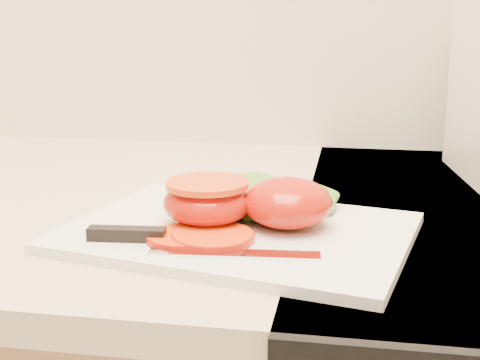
# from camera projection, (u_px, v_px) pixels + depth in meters

# --- Properties ---
(cutting_board) EXTENTS (0.36, 0.29, 0.01)m
(cutting_board) POSITION_uv_depth(u_px,v_px,m) (238.00, 232.00, 0.65)
(cutting_board) COLOR silver
(cutting_board) RESTS_ON counter
(tomato_half_dome) EXTENTS (0.09, 0.09, 0.05)m
(tomato_half_dome) POSITION_uv_depth(u_px,v_px,m) (288.00, 203.00, 0.64)
(tomato_half_dome) COLOR #B31403
(tomato_half_dome) RESTS_ON cutting_board
(tomato_half_cut) EXTENTS (0.09, 0.09, 0.04)m
(tomato_half_cut) POSITION_uv_depth(u_px,v_px,m) (207.00, 201.00, 0.65)
(tomato_half_cut) COLOR #B31403
(tomato_half_cut) RESTS_ON cutting_board
(tomato_slice_0) EXTENTS (0.07, 0.07, 0.01)m
(tomato_slice_0) POSITION_uv_depth(u_px,v_px,m) (213.00, 237.00, 0.61)
(tomato_slice_0) COLOR #E54B18
(tomato_slice_0) RESTS_ON cutting_board
(tomato_slice_1) EXTENTS (0.07, 0.07, 0.01)m
(tomato_slice_1) POSITION_uv_depth(u_px,v_px,m) (182.00, 237.00, 0.61)
(tomato_slice_1) COLOR #E54B18
(tomato_slice_1) RESTS_ON cutting_board
(lettuce_leaf_0) EXTENTS (0.17, 0.17, 0.03)m
(lettuce_leaf_0) POSITION_uv_depth(u_px,v_px,m) (250.00, 196.00, 0.71)
(lettuce_leaf_0) COLOR #5EA02A
(lettuce_leaf_0) RESTS_ON cutting_board
(lettuce_leaf_1) EXTENTS (0.13, 0.11, 0.02)m
(lettuce_leaf_1) POSITION_uv_depth(u_px,v_px,m) (288.00, 199.00, 0.70)
(lettuce_leaf_1) COLOR #5EA02A
(lettuce_leaf_1) RESTS_ON cutting_board
(knife) EXTENTS (0.21, 0.05, 0.01)m
(knife) POSITION_uv_depth(u_px,v_px,m) (167.00, 242.00, 0.59)
(knife) COLOR silver
(knife) RESTS_ON cutting_board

